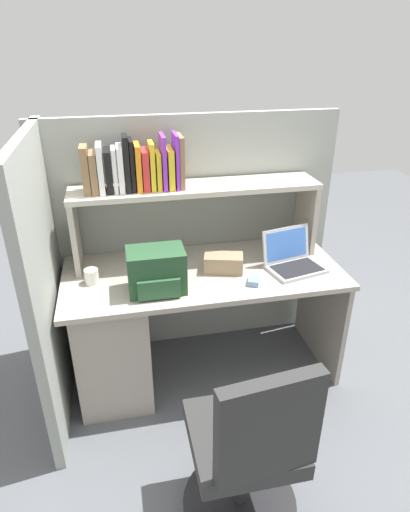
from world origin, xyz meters
name	(u,v)px	position (x,y,z in m)	size (l,w,h in m)	color
ground_plane	(203,369)	(0.00, 0.00, 0.00)	(8.00, 8.00, 0.00)	#595B60
desk	(139,325)	(-0.39, 0.00, 0.40)	(1.60, 0.70, 0.73)	#AAA093
cubicle_partition_rear	(191,237)	(0.00, 0.38, 0.78)	(1.84, 0.05, 1.55)	#939991
cubicle_partition_left	(48,284)	(-0.85, -0.05, 0.78)	(0.05, 1.06, 1.55)	#939991
overhead_hutch	(196,202)	(0.00, 0.20, 1.08)	(1.44, 0.28, 0.45)	#B3A99C
reference_books_on_shelf	(134,167)	(-0.34, 0.20, 1.31)	(0.55, 0.19, 0.30)	olive
laptop	(292,260)	(0.52, -0.07, 0.78)	(0.36, 0.32, 0.22)	#B7BABF
backpack	(156,271)	(-0.28, -0.16, 0.84)	(0.30, 0.23, 0.23)	#264C2D
computer_mouse	(254,280)	(0.25, -0.19, 0.75)	(0.06, 0.10, 0.03)	#7299C6
paper_cup	(92,276)	(-0.63, -0.01, 0.77)	(0.08, 0.08, 0.08)	white
tissue_box	(224,263)	(0.11, -0.02, 0.78)	(0.22, 0.12, 0.10)	#9E7F60
office_chair	(248,457)	(-0.02, -1.00, 0.39)	(0.52, 0.52, 0.93)	black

